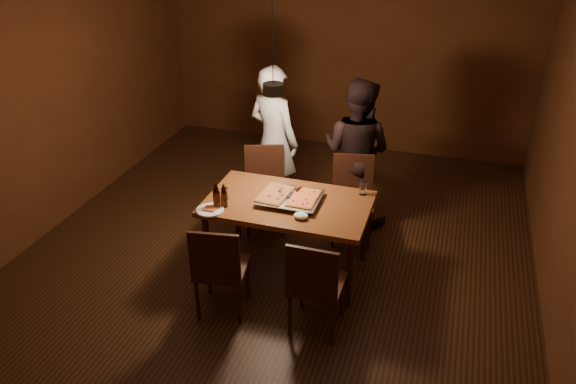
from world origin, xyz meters
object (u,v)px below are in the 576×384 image
(beer_bottle_b, at_px, (224,196))
(diner_dark, at_px, (356,152))
(pendant_lamp, at_px, (273,88))
(pizza_tray, at_px, (290,199))
(plate_slice, at_px, (210,210))
(dining_table, at_px, (288,209))
(beer_bottle_a, at_px, (216,195))
(chair_far_left, at_px, (265,180))
(chair_far_right, at_px, (352,190))
(chair_near_left, at_px, (219,263))
(chair_near_right, at_px, (315,280))
(diner_white, at_px, (274,141))

(beer_bottle_b, relative_size, diner_dark, 0.14)
(pendant_lamp, bearing_deg, pizza_tray, -35.40)
(plate_slice, relative_size, diner_dark, 0.15)
(dining_table, distance_m, beer_bottle_a, 0.68)
(chair_far_left, height_order, beer_bottle_a, beer_bottle_a)
(chair_far_right, xyz_separation_m, chair_near_left, (-0.79, -1.60, 0.00))
(pizza_tray, height_order, plate_slice, pizza_tray)
(chair_near_right, bearing_deg, chair_far_left, 122.30)
(dining_table, height_order, chair_near_left, chair_near_left)
(chair_near_left, xyz_separation_m, pendant_lamp, (0.16, 0.96, 1.22))
(chair_near_right, height_order, diner_dark, diner_dark)
(dining_table, xyz_separation_m, chair_near_right, (0.47, -0.78, -0.14))
(dining_table, xyz_separation_m, chair_far_left, (-0.50, 0.74, -0.14))
(dining_table, relative_size, beer_bottle_b, 6.74)
(plate_slice, height_order, diner_dark, diner_dark)
(pizza_tray, xyz_separation_m, beer_bottle_a, (-0.60, -0.29, 0.10))
(beer_bottle_b, bearing_deg, pendant_lamp, 51.30)
(chair_far_right, bearing_deg, plate_slice, 35.12)
(chair_far_right, bearing_deg, pendant_lamp, 32.80)
(beer_bottle_a, height_order, diner_white, diner_white)
(chair_near_left, xyz_separation_m, chair_near_right, (0.82, 0.02, 0.00))
(dining_table, distance_m, chair_near_left, 0.89)
(chair_near_left, distance_m, pendant_lamp, 1.57)
(diner_white, relative_size, diner_dark, 1.05)
(beer_bottle_a, distance_m, diner_white, 1.39)
(chair_far_right, xyz_separation_m, chair_near_right, (0.02, -1.58, 0.00))
(chair_far_left, height_order, diner_white, diner_white)
(pizza_tray, bearing_deg, chair_far_left, 124.00)
(beer_bottle_b, xyz_separation_m, diner_dark, (0.92, 1.43, -0.06))
(chair_far_left, relative_size, chair_far_right, 1.07)
(plate_slice, relative_size, pendant_lamp, 0.22)
(chair_near_left, relative_size, diner_white, 0.29)
(chair_far_right, relative_size, diner_white, 0.30)
(chair_far_right, bearing_deg, chair_far_left, -9.39)
(beer_bottle_a, bearing_deg, dining_table, 25.87)
(chair_near_right, bearing_deg, diner_dark, 92.09)
(pizza_tray, xyz_separation_m, plate_slice, (-0.63, -0.38, -0.01))
(chair_far_left, relative_size, chair_near_right, 1.11)
(chair_near_left, relative_size, chair_near_right, 1.00)
(chair_near_left, relative_size, pendant_lamp, 0.44)
(beer_bottle_b, bearing_deg, diner_dark, 57.38)
(chair_far_left, distance_m, beer_bottle_a, 1.08)
(plate_slice, height_order, pendant_lamp, pendant_lamp)
(beer_bottle_b, height_order, diner_dark, diner_dark)
(beer_bottle_b, bearing_deg, chair_far_right, 47.61)
(chair_near_right, bearing_deg, pizza_tray, 119.58)
(pizza_tray, bearing_deg, beer_bottle_b, -154.00)
(beer_bottle_a, bearing_deg, chair_far_right, 46.33)
(pizza_tray, xyz_separation_m, beer_bottle_b, (-0.53, -0.27, 0.09))
(chair_far_left, height_order, plate_slice, chair_far_left)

